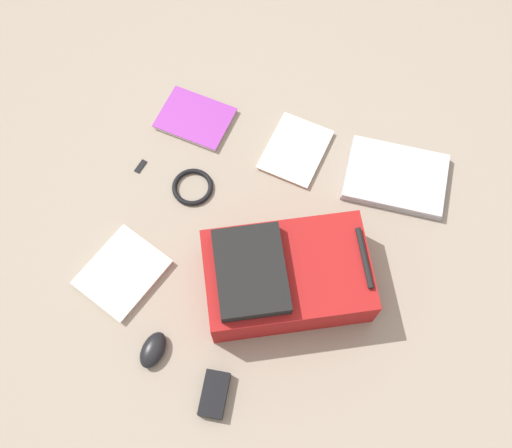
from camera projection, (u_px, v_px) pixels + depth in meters
name	position (u px, v px, depth m)	size (l,w,h in m)	color
ground_plane	(248.00, 236.00, 1.78)	(3.37, 3.37, 0.00)	gray
backpack	(284.00, 276.00, 1.65)	(0.54, 0.48, 0.18)	maroon
laptop	(396.00, 177.00, 1.85)	(0.34, 0.27, 0.03)	#929296
book_red	(195.00, 118.00, 1.94)	(0.23, 0.18, 0.02)	silver
book_manual	(123.00, 273.00, 1.73)	(0.25, 0.27, 0.02)	silver
book_blue	(295.00, 150.00, 1.89)	(0.19, 0.23, 0.02)	silver
computer_mouse	(153.00, 350.00, 1.63)	(0.06, 0.11, 0.04)	black
cable_coil	(193.00, 187.00, 1.84)	(0.13, 0.13, 0.02)	black
power_brick	(214.00, 394.00, 1.59)	(0.07, 0.12, 0.03)	black
usb_stick	(140.00, 166.00, 1.87)	(0.02, 0.05, 0.01)	black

